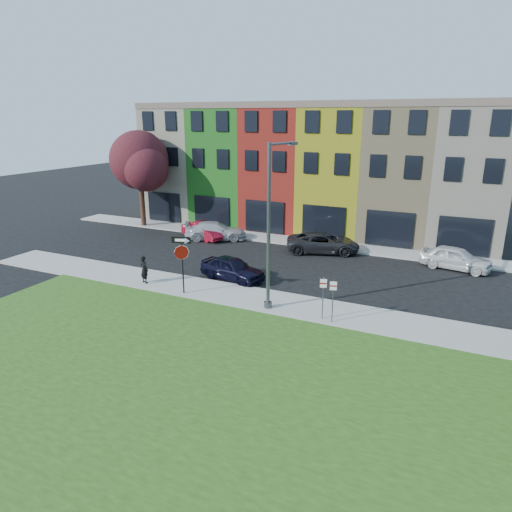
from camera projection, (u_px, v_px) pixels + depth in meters
The scene contains 16 objects.
ground at pixel (222, 321), 21.83m from camera, with size 120.00×120.00×0.00m, color black.
sidewalk_near at pixel (284, 304), 23.59m from camera, with size 40.00×3.00×0.12m, color gray.
sidewalk_far at pixel (282, 239), 36.01m from camera, with size 40.00×2.40×0.12m, color gray.
grass_park at pixel (361, 448), 13.37m from camera, with size 40.00×16.00×0.10m, color #244814.
rowhouse_block at pixel (315, 169), 39.72m from camera, with size 30.00×10.12×10.00m.
stop_sign at pixel (182, 253), 24.29m from camera, with size 1.01×0.36×3.17m.
man at pixel (144, 270), 26.26m from camera, with size 0.67×0.53×1.62m, color black.
sedan_near at pixel (232, 268), 27.16m from camera, with size 4.36×2.45×1.40m, color black.
parked_car_red at pixel (203, 230), 36.32m from camera, with size 4.28×2.66×1.33m, color maroon.
parked_car_silver at pixel (215, 231), 36.07m from camera, with size 5.20×3.77×1.40m, color #B7B7BC.
parked_car_dark at pixel (323, 243), 32.61m from camera, with size 5.64×3.90×1.43m, color black.
parked_car_white at pixel (456, 258), 29.04m from camera, with size 4.55×2.50×1.47m, color silver.
street_lamp at pixel (271, 228), 22.04m from camera, with size 0.74×2.56×8.13m.
parking_sign_a at pixel (323, 293), 21.42m from camera, with size 0.31×0.14×2.10m.
parking_sign_b at pixel (333, 296), 21.08m from camera, with size 0.31×0.13×2.10m.
tree_purple at pixel (141, 162), 38.89m from camera, with size 5.97×5.22×8.17m.
Camera 1 is at (9.91, -17.39, 9.38)m, focal length 32.00 mm.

